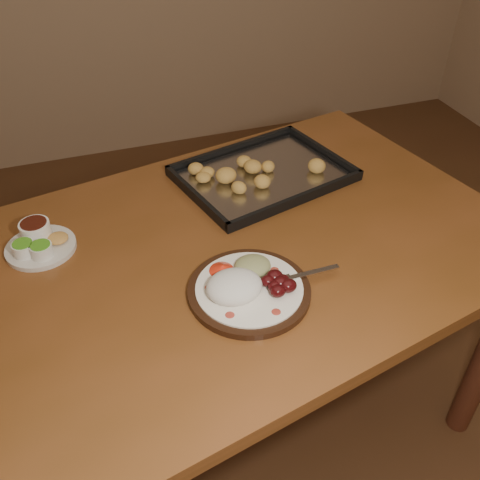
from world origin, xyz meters
name	(u,v)px	position (x,y,z in m)	size (l,w,h in m)	color
ground	(282,426)	(0.00, 0.00, 0.00)	(4.00, 4.00, 0.00)	#51301C
dining_table	(213,282)	(-0.19, 0.06, 0.65)	(1.65, 1.19, 0.75)	brown
dinner_plate	(247,286)	(-0.16, -0.10, 0.77)	(0.34, 0.27, 0.06)	black
condiment_saucer	(38,242)	(-0.58, 0.20, 0.77)	(0.16, 0.16, 0.06)	beige
baking_tray	(263,173)	(0.04, 0.33, 0.76)	(0.52, 0.44, 0.05)	black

